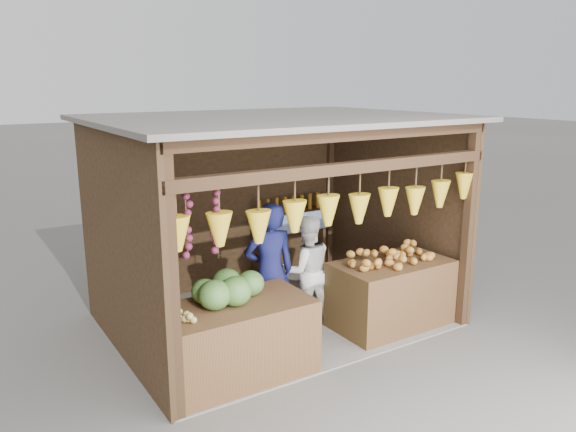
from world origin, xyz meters
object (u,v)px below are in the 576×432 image
at_px(man_standing, 270,272).
at_px(vendor_seated, 147,285).
at_px(counter_right, 391,294).
at_px(woman_standing, 306,270).
at_px(counter_left, 236,341).

bearing_deg(man_standing, vendor_seated, -6.30).
xyz_separation_m(counter_right, woman_standing, (-0.85, 0.66, 0.28)).
relative_size(counter_right, man_standing, 0.87).
xyz_separation_m(man_standing, vendor_seated, (-1.35, 0.44, -0.04)).
relative_size(counter_left, man_standing, 0.94).
bearing_deg(counter_left, woman_standing, 28.22).
bearing_deg(vendor_seated, man_standing, -177.87).
relative_size(counter_left, vendor_seated, 1.45).
bearing_deg(counter_right, vendor_seated, 161.47).
distance_m(counter_left, vendor_seated, 1.26).
height_order(man_standing, woman_standing, man_standing).
height_order(man_standing, vendor_seated, man_standing).
bearing_deg(vendor_seated, counter_right, -178.44).
bearing_deg(woman_standing, counter_left, 42.92).
distance_m(woman_standing, vendor_seated, 2.01).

